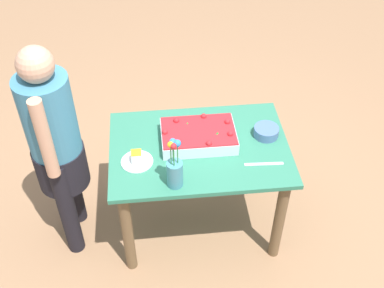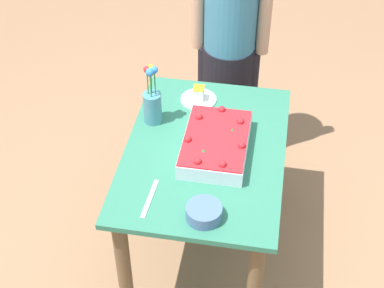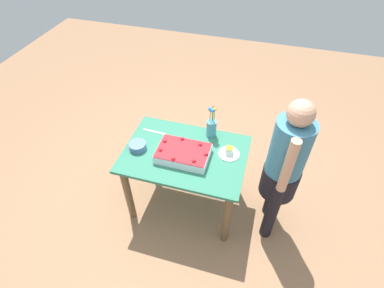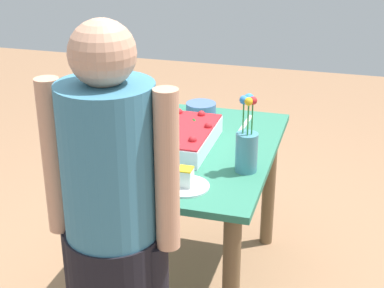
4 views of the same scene
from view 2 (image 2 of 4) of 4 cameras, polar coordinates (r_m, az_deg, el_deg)
ground_plane at (r=3.38m, az=1.09°, el=-9.91°), size 8.00×8.00×0.00m
dining_table at (r=2.94m, az=1.24°, el=-2.65°), size 1.10×0.77×0.74m
sheet_cake at (r=2.80m, az=2.31°, el=0.03°), size 0.46×0.30×0.11m
serving_plate_with_slice at (r=3.12m, az=0.64°, el=4.63°), size 0.19×0.19×0.08m
cake_knife at (r=2.61m, az=-4.11°, el=-5.29°), size 0.23×0.03×0.00m
flower_vase at (r=2.94m, az=-3.88°, el=3.97°), size 0.09×0.09×0.33m
fruit_bowl at (r=2.51m, az=1.16°, el=-6.66°), size 0.16×0.16×0.06m
person_standing at (r=3.45m, az=3.69°, el=10.23°), size 0.31×0.45×1.49m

